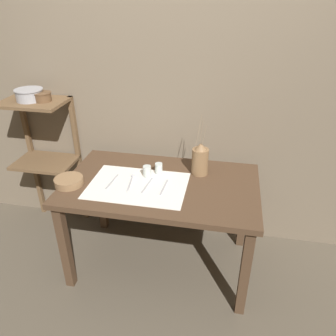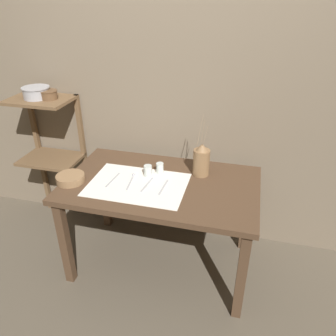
% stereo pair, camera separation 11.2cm
% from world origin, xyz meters
% --- Properties ---
extents(ground_plane, '(12.00, 12.00, 0.00)m').
position_xyz_m(ground_plane, '(0.00, 0.00, 0.00)').
color(ground_plane, brown).
extents(stone_wall_back, '(7.00, 0.06, 2.40)m').
position_xyz_m(stone_wall_back, '(0.00, 0.51, 1.20)').
color(stone_wall_back, '#7A6B56').
rests_on(stone_wall_back, ground_plane).
extents(wooden_table, '(1.33, 0.80, 0.74)m').
position_xyz_m(wooden_table, '(0.00, 0.00, 0.65)').
color(wooden_table, '#4C3523').
rests_on(wooden_table, ground_plane).
extents(wooden_shelf_unit, '(0.48, 0.35, 1.17)m').
position_xyz_m(wooden_shelf_unit, '(-1.05, 0.33, 0.81)').
color(wooden_shelf_unit, brown).
rests_on(wooden_shelf_unit, ground_plane).
extents(linen_cloth, '(0.66, 0.46, 0.00)m').
position_xyz_m(linen_cloth, '(-0.15, -0.07, 0.74)').
color(linen_cloth, white).
rests_on(linen_cloth, wooden_table).
extents(pitcher_with_flowers, '(0.12, 0.12, 0.45)m').
position_xyz_m(pitcher_with_flowers, '(0.25, 0.18, 0.85)').
color(pitcher_with_flowers, olive).
rests_on(pitcher_with_flowers, wooden_table).
extents(wooden_bowl, '(0.19, 0.19, 0.05)m').
position_xyz_m(wooden_bowl, '(-0.61, -0.14, 0.76)').
color(wooden_bowl, '#8E6B47').
rests_on(wooden_bowl, wooden_table).
extents(glass_tumbler_near, '(0.06, 0.06, 0.08)m').
position_xyz_m(glass_tumbler_near, '(-0.11, 0.06, 0.78)').
color(glass_tumbler_near, silver).
rests_on(glass_tumbler_near, wooden_table).
extents(glass_tumbler_far, '(0.05, 0.05, 0.08)m').
position_xyz_m(glass_tumbler_far, '(-0.04, 0.12, 0.78)').
color(glass_tumbler_far, silver).
rests_on(glass_tumbler_far, wooden_table).
extents(knife_center, '(0.03, 0.20, 0.00)m').
position_xyz_m(knife_center, '(-0.33, -0.06, 0.74)').
color(knife_center, '#A8A8AD').
rests_on(knife_center, wooden_table).
extents(spoon_inner, '(0.04, 0.21, 0.02)m').
position_xyz_m(spoon_inner, '(-0.21, -0.00, 0.74)').
color(spoon_inner, '#A8A8AD').
rests_on(spoon_inner, wooden_table).
extents(fork_outer, '(0.04, 0.20, 0.00)m').
position_xyz_m(fork_outer, '(-0.08, -0.06, 0.74)').
color(fork_outer, '#A8A8AD').
rests_on(fork_outer, wooden_table).
extents(fork_inner, '(0.02, 0.20, 0.00)m').
position_xyz_m(fork_inner, '(0.04, -0.06, 0.74)').
color(fork_inner, '#A8A8AD').
rests_on(fork_inner, wooden_table).
extents(metal_pot_large, '(0.21, 0.21, 0.09)m').
position_xyz_m(metal_pot_large, '(-1.07, 0.29, 1.21)').
color(metal_pot_large, '#A8A8AD').
rests_on(metal_pot_large, wooden_shelf_unit).
extents(metal_pot_small, '(0.13, 0.13, 0.07)m').
position_xyz_m(metal_pot_small, '(-0.96, 0.29, 1.21)').
color(metal_pot_small, brown).
rests_on(metal_pot_small, wooden_shelf_unit).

